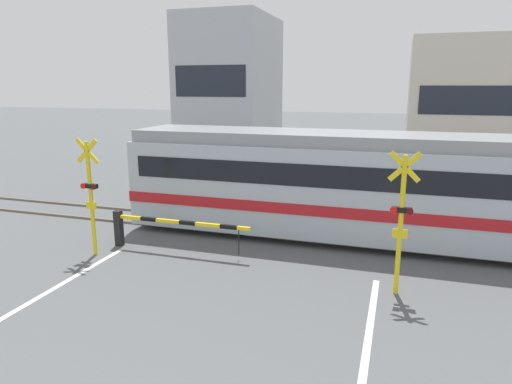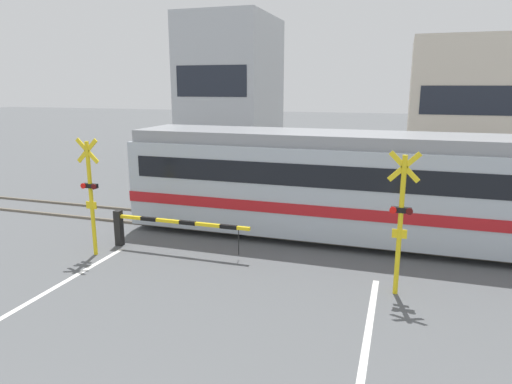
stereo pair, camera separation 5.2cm
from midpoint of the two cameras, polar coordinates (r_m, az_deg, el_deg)
rail_track_near at (r=14.27m, az=0.74°, el=-5.51°), size 50.00×0.10×0.08m
rail_track_far at (r=15.58m, az=2.27°, el=-3.89°), size 50.00×0.10×0.08m
commuter_train at (r=14.02m, az=22.65°, el=0.33°), size 19.06×2.74×3.25m
crossing_barrier_near at (r=13.36m, az=-12.91°, el=-4.08°), size 4.17×0.20×1.06m
crossing_barrier_far at (r=17.21m, az=13.04°, el=-0.22°), size 4.17×0.20×1.06m
crossing_signal_left at (r=13.13m, az=-20.09°, el=-0.00°), size 0.68×0.15×3.26m
crossing_signal_right at (r=10.47m, az=17.54°, el=-3.02°), size 0.68×0.15×3.26m
pedestrian at (r=19.13m, az=9.78°, el=2.18°), size 0.38×0.23×1.77m
building_left_of_street at (r=30.11m, az=-3.24°, el=12.78°), size 5.17×6.71×8.84m
building_right_of_street at (r=28.36m, az=24.43°, el=9.86°), size 5.89×6.71×7.09m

